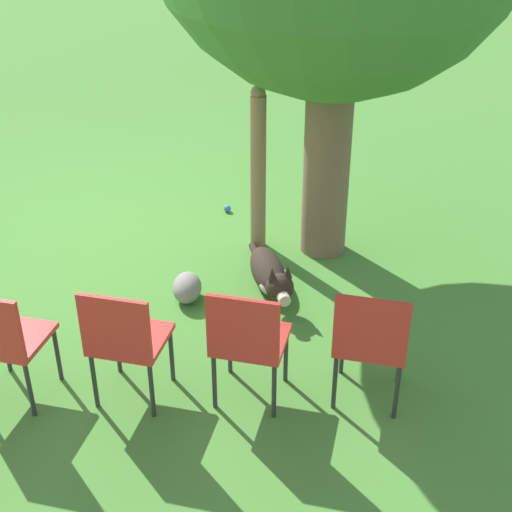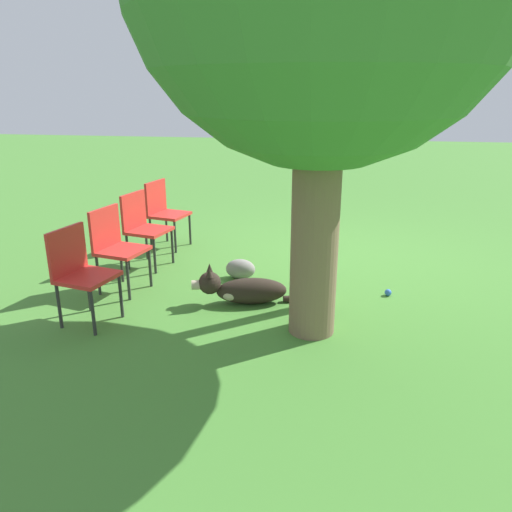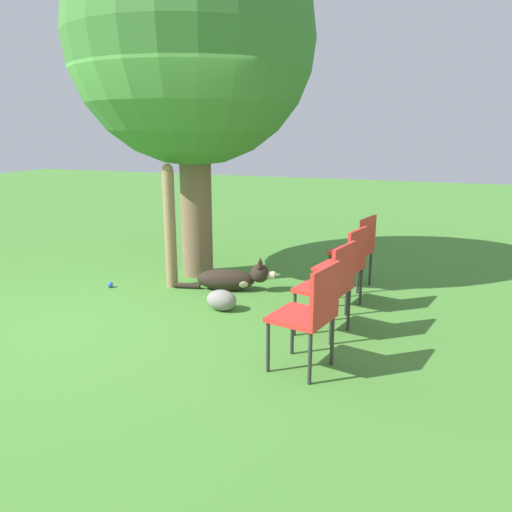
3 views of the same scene
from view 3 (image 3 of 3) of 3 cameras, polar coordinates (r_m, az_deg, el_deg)
ground_plane at (r=5.36m, az=-15.37°, el=-6.17°), size 30.00×30.00×0.00m
oak_tree at (r=6.35m, az=-7.39°, el=23.13°), size 2.90×2.90×4.29m
dog at (r=5.81m, az=-2.63°, el=-2.60°), size 1.18×0.42×0.40m
fence_post at (r=5.90m, az=-9.81°, el=3.38°), size 0.14×0.14×1.45m
red_chair_0 at (r=3.81m, az=6.28°, el=-6.20°), size 0.51×0.52×0.86m
red_chair_1 at (r=4.50m, az=8.59°, el=-3.03°), size 0.51×0.52×0.86m
red_chair_2 at (r=5.21m, az=10.26°, el=-0.72°), size 0.51×0.52×0.86m
red_chair_3 at (r=5.93m, az=11.53°, el=1.04°), size 0.51×0.52×0.86m
tennis_ball at (r=6.18m, az=-16.33°, el=-3.17°), size 0.07×0.07×0.07m
garden_rock at (r=5.20m, az=-3.96°, el=-5.05°), size 0.32×0.22×0.22m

